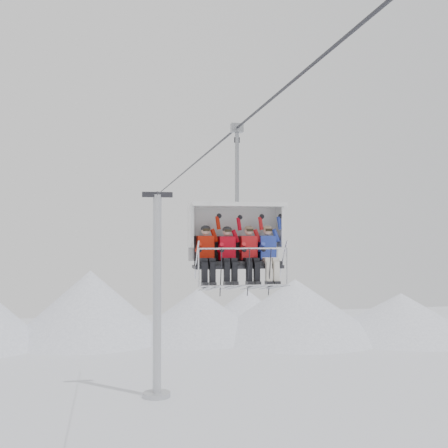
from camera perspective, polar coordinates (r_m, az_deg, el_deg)
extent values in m
cone|color=white|center=(59.59, -13.44, -7.96)|extent=(16.00, 16.00, 7.00)
cone|color=white|center=(59.40, -2.68, -8.99)|extent=(14.00, 14.00, 5.00)
cone|color=white|center=(59.78, 7.24, -8.44)|extent=(18.00, 18.00, 6.00)
cone|color=white|center=(62.50, 17.55, -8.77)|extent=(16.00, 16.00, 4.50)
cone|color=white|center=(63.53, 2.31, -8.70)|extent=(12.00, 12.00, 4.50)
cylinder|color=#AEB0B6|center=(37.48, -6.81, -7.22)|extent=(0.56, 0.56, 13.30)
cylinder|color=#AEB0B6|center=(38.71, -6.84, -16.83)|extent=(1.80, 1.80, 0.30)
cube|color=#2A2A2E|center=(37.36, -6.79, 2.98)|extent=(2.00, 0.35, 0.35)
cylinder|color=#2A2A2E|center=(15.67, 0.00, 8.65)|extent=(0.06, 50.00, 0.06)
cube|color=black|center=(13.80, 1.42, -3.98)|extent=(2.10, 0.55, 0.10)
cube|color=black|center=(14.04, 1.18, -2.48)|extent=(2.10, 0.10, 0.61)
cube|color=#2A2A2E|center=(13.81, 1.42, -4.36)|extent=(2.19, 0.60, 0.08)
cube|color=silver|center=(14.25, 0.99, -0.93)|extent=(2.34, 0.10, 1.39)
cube|color=silver|center=(13.88, 1.34, 1.95)|extent=(2.34, 0.90, 0.10)
cylinder|color=silver|center=(13.25, 1.96, -2.50)|extent=(2.14, 0.04, 0.04)
cylinder|color=silver|center=(13.23, 2.03, -6.28)|extent=(2.14, 0.04, 0.04)
cylinder|color=gray|center=(13.98, 1.32, 5.87)|extent=(0.10, 0.10, 1.92)
cube|color=gray|center=(14.13, 1.32, 9.73)|extent=(0.30, 0.18, 0.22)
cube|color=#A81606|center=(13.67, -1.91, -2.44)|extent=(0.40, 0.27, 0.59)
sphere|color=tan|center=(13.63, -1.88, -0.68)|extent=(0.22, 0.22, 0.22)
cube|color=black|center=(13.24, -2.00, -4.92)|extent=(0.13, 0.15, 0.48)
cube|color=black|center=(13.28, -1.18, -4.91)|extent=(0.13, 0.15, 0.48)
cube|color=silver|center=(13.18, -1.92, -6.59)|extent=(0.09, 1.69, 0.26)
cube|color=silver|center=(13.21, -1.10, -6.58)|extent=(0.09, 1.69, 0.26)
cube|color=#B50615|center=(13.77, 0.29, -2.47)|extent=(0.39, 0.26, 0.57)
sphere|color=tan|center=(13.72, 0.32, -0.77)|extent=(0.21, 0.21, 0.21)
cube|color=black|center=(13.34, 0.29, -4.86)|extent=(0.13, 0.15, 0.46)
cube|color=black|center=(13.38, 1.07, -4.85)|extent=(0.13, 0.15, 0.46)
cube|color=silver|center=(13.27, 0.38, -6.49)|extent=(0.09, 1.69, 0.26)
cube|color=silver|center=(13.31, 1.16, -6.48)|extent=(0.09, 1.69, 0.26)
cube|color=red|center=(13.89, 2.50, -2.43)|extent=(0.40, 0.26, 0.59)
sphere|color=tan|center=(13.85, 2.54, -0.71)|extent=(0.22, 0.22, 0.22)
cube|color=black|center=(13.47, 2.57, -4.85)|extent=(0.13, 0.15, 0.47)
cube|color=black|center=(13.51, 3.35, -4.83)|extent=(0.13, 0.15, 0.47)
cube|color=silver|center=(13.40, 2.67, -6.48)|extent=(0.09, 1.69, 0.26)
cube|color=silver|center=(13.45, 3.46, -6.46)|extent=(0.09, 1.69, 0.26)
cube|color=#263AA1|center=(14.02, 4.42, -2.40)|extent=(0.40, 0.27, 0.59)
sphere|color=tan|center=(13.97, 4.46, -0.69)|extent=(0.22, 0.22, 0.22)
cube|color=beige|center=(13.59, 4.54, -4.82)|extent=(0.13, 0.15, 0.48)
cube|color=beige|center=(13.65, 5.32, -4.80)|extent=(0.13, 0.15, 0.48)
cube|color=silver|center=(13.53, 4.66, -6.45)|extent=(0.09, 1.69, 0.26)
cube|color=silver|center=(13.58, 5.44, -6.42)|extent=(0.09, 1.69, 0.26)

